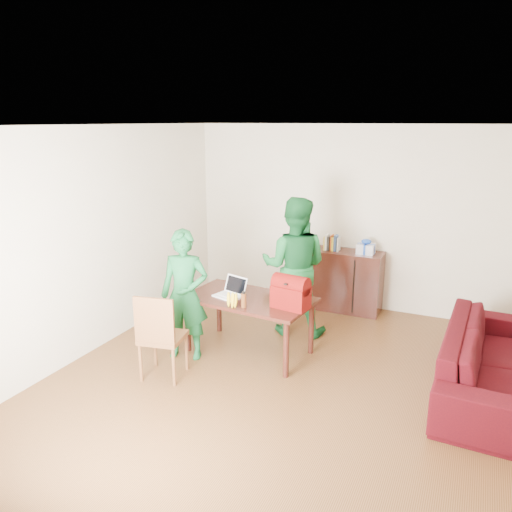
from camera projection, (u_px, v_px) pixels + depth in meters
The scene contains 10 objects.
room at pixel (293, 267), 5.05m from camera, with size 5.20×5.70×2.90m.
table at pixel (249, 304), 5.97m from camera, with size 1.57×0.98×0.70m.
chair at pixel (163, 352), 5.47m from camera, with size 0.52×0.50×0.98m.
person_near at pixel (185, 295), 5.82m from camera, with size 0.57×0.37×1.55m, color #156230.
person_far at pixel (294, 266), 6.48m from camera, with size 0.88×0.69×1.82m, color #155F2A.
laptop at pixel (228, 293), 5.96m from camera, with size 0.37×0.30×0.23m.
bananas at pixel (232, 304), 5.64m from camera, with size 0.18×0.11×0.07m, color yellow, non-canonical shape.
bottle at pixel (244, 299), 5.62m from camera, with size 0.06×0.06×0.19m, color #5E3115.
red_bag at pixel (291, 295), 5.59m from camera, with size 0.41×0.24×0.30m, color maroon.
sofa at pixel (491, 361), 5.16m from camera, with size 2.33×0.91×0.68m, color #410908.
Camera 1 is at (1.67, -4.43, 2.75)m, focal length 35.00 mm.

